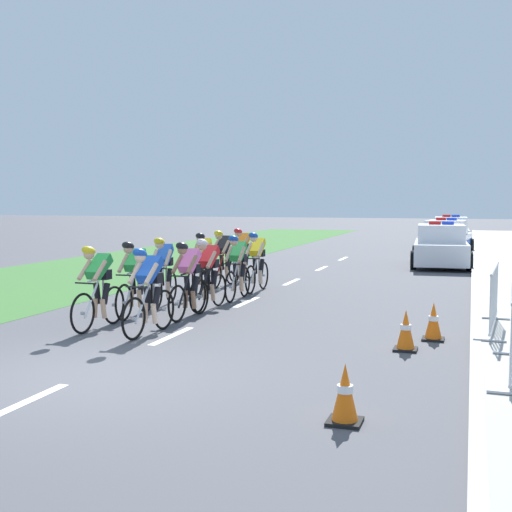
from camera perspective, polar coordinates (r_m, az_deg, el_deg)
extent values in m
plane|color=#4C4C51|center=(9.28, -14.65, -9.94)|extent=(160.00, 160.00, 0.00)
cube|color=#9E9E99|center=(21.66, 18.09, -1.46)|extent=(0.16, 60.00, 0.13)
cube|color=#3D7033|center=(24.73, -10.98, -0.70)|extent=(7.00, 60.00, 0.01)
cube|color=white|center=(8.34, -19.14, -11.71)|extent=(0.14, 1.60, 0.01)
cube|color=white|center=(11.68, -7.16, -6.76)|extent=(0.14, 1.60, 0.01)
cube|color=white|center=(15.34, -0.81, -3.95)|extent=(0.14, 1.60, 0.01)
cube|color=white|center=(19.13, 3.05, -2.22)|extent=(0.14, 1.60, 0.01)
cube|color=white|center=(23.00, 5.61, -1.05)|extent=(0.14, 1.60, 0.01)
cube|color=white|center=(26.90, 7.43, -0.22)|extent=(0.14, 1.60, 0.01)
torus|color=black|center=(12.08, -14.54, -4.76)|extent=(0.07, 0.73, 0.72)
cylinder|color=#99999E|center=(12.08, -14.54, -4.76)|extent=(0.06, 0.06, 0.06)
torus|color=black|center=(12.90, -12.01, -4.10)|extent=(0.07, 0.73, 0.72)
cylinder|color=#99999E|center=(12.90, -12.01, -4.10)|extent=(0.06, 0.06, 0.06)
cylinder|color=white|center=(12.37, -13.41, -1.99)|extent=(0.06, 0.55, 0.04)
cylinder|color=white|center=(12.27, -13.83, -3.58)|extent=(0.06, 0.48, 0.63)
cylinder|color=white|center=(12.58, -12.88, -3.27)|extent=(0.04, 0.04, 0.65)
cylinder|color=black|center=(12.09, -14.33, -2.27)|extent=(0.42, 0.04, 0.03)
cube|color=black|center=(12.54, -12.91, -1.71)|extent=(0.11, 0.22, 0.05)
cube|color=green|center=(12.41, -13.24, -0.86)|extent=(0.30, 0.56, 0.45)
cube|color=black|center=(12.52, -12.94, -1.54)|extent=(0.29, 0.21, 0.18)
cylinder|color=black|center=(12.47, -12.69, -3.15)|extent=(0.12, 0.23, 0.40)
cylinder|color=tan|center=(12.45, -12.86, -4.40)|extent=(0.10, 0.16, 0.36)
cylinder|color=black|center=(12.57, -13.38, -3.10)|extent=(0.12, 0.17, 0.40)
cylinder|color=tan|center=(12.55, -13.56, -4.34)|extent=(0.09, 0.13, 0.36)
cylinder|color=tan|center=(12.15, -13.16, -1.21)|extent=(0.09, 0.40, 0.35)
cylinder|color=tan|center=(12.33, -14.41, -1.15)|extent=(0.09, 0.40, 0.35)
sphere|color=tan|center=(12.14, -14.04, 0.14)|extent=(0.19, 0.19, 0.19)
ellipsoid|color=yellow|center=(12.13, -14.07, 0.44)|extent=(0.24, 0.32, 0.24)
torus|color=black|center=(11.37, -10.37, -5.28)|extent=(0.10, 0.73, 0.72)
cylinder|color=#99999E|center=(11.37, -10.37, -5.28)|extent=(0.06, 0.06, 0.06)
torus|color=black|center=(12.21, -7.85, -4.55)|extent=(0.10, 0.73, 0.72)
cylinder|color=#99999E|center=(12.21, -7.85, -4.55)|extent=(0.06, 0.06, 0.06)
cylinder|color=silver|center=(11.67, -9.23, -2.33)|extent=(0.08, 0.55, 0.04)
cylinder|color=silver|center=(11.56, -9.65, -4.02)|extent=(0.07, 0.48, 0.63)
cylinder|color=silver|center=(11.88, -8.70, -3.68)|extent=(0.04, 0.04, 0.65)
cylinder|color=black|center=(11.37, -10.14, -2.63)|extent=(0.42, 0.06, 0.03)
cube|color=black|center=(11.83, -8.73, -2.03)|extent=(0.12, 0.23, 0.05)
cube|color=blue|center=(11.70, -9.05, -1.12)|extent=(0.32, 0.56, 0.46)
cube|color=black|center=(11.82, -8.75, -1.84)|extent=(0.29, 0.22, 0.18)
cylinder|color=black|center=(11.78, -8.48, -3.55)|extent=(0.13, 0.23, 0.40)
cylinder|color=beige|center=(11.75, -8.66, -4.88)|extent=(0.10, 0.16, 0.36)
cylinder|color=black|center=(11.87, -9.23, -3.50)|extent=(0.12, 0.18, 0.40)
cylinder|color=beige|center=(11.84, -9.41, -4.81)|extent=(0.10, 0.13, 0.36)
cylinder|color=beige|center=(11.44, -8.92, -1.51)|extent=(0.10, 0.41, 0.35)
cylinder|color=beige|center=(11.61, -10.27, -1.44)|extent=(0.10, 0.41, 0.35)
sphere|color=beige|center=(11.43, -9.84, -0.07)|extent=(0.19, 0.19, 0.19)
ellipsoid|color=blue|center=(11.41, -9.87, 0.25)|extent=(0.25, 0.33, 0.24)
torus|color=black|center=(13.18, -11.19, -3.90)|extent=(0.08, 0.73, 0.72)
cylinder|color=#99999E|center=(13.18, -11.19, -3.90)|extent=(0.06, 0.06, 0.06)
torus|color=black|center=(14.07, -9.36, -3.33)|extent=(0.08, 0.73, 0.72)
cylinder|color=#99999E|center=(14.07, -9.36, -3.33)|extent=(0.06, 0.06, 0.06)
cylinder|color=silver|center=(13.51, -10.37, -1.38)|extent=(0.06, 0.55, 0.04)
cylinder|color=silver|center=(13.40, -10.68, -2.83)|extent=(0.06, 0.48, 0.63)
cylinder|color=silver|center=(13.73, -9.99, -2.56)|extent=(0.04, 0.04, 0.65)
cylinder|color=black|center=(13.20, -11.03, -1.62)|extent=(0.42, 0.05, 0.03)
cube|color=black|center=(13.69, -10.01, -1.13)|extent=(0.11, 0.22, 0.05)
cube|color=green|center=(13.56, -10.25, -0.34)|extent=(0.30, 0.56, 0.45)
cube|color=black|center=(13.68, -10.03, -0.96)|extent=(0.29, 0.21, 0.18)
cylinder|color=black|center=(13.63, -9.76, -2.43)|extent=(0.12, 0.23, 0.40)
cylinder|color=tan|center=(13.59, -9.88, -3.58)|extent=(0.10, 0.16, 0.36)
cylinder|color=black|center=(13.71, -10.44, -2.40)|extent=(0.12, 0.17, 0.40)
cylinder|color=tan|center=(13.67, -10.57, -3.54)|extent=(0.10, 0.13, 0.36)
cylinder|color=tan|center=(13.30, -10.02, -0.65)|extent=(0.09, 0.40, 0.35)
cylinder|color=tan|center=(13.44, -11.26, -0.61)|extent=(0.09, 0.40, 0.35)
sphere|color=tan|center=(13.27, -10.82, 0.58)|extent=(0.19, 0.19, 0.19)
ellipsoid|color=black|center=(13.26, -10.85, 0.86)|extent=(0.24, 0.32, 0.24)
torus|color=black|center=(12.87, -6.72, -4.06)|extent=(0.09, 0.73, 0.72)
cylinder|color=#99999E|center=(12.87, -6.72, -4.06)|extent=(0.06, 0.06, 0.06)
torus|color=black|center=(13.75, -4.75, -3.47)|extent=(0.09, 0.73, 0.72)
cylinder|color=#99999E|center=(13.75, -4.75, -3.47)|extent=(0.06, 0.06, 0.06)
cylinder|color=black|center=(13.19, -5.82, -1.47)|extent=(0.07, 0.55, 0.04)
cylinder|color=black|center=(13.08, -6.16, -2.96)|extent=(0.07, 0.48, 0.63)
cylinder|color=black|center=(13.41, -5.42, -2.68)|extent=(0.04, 0.04, 0.65)
cylinder|color=black|center=(12.89, -6.54, -1.72)|extent=(0.42, 0.05, 0.03)
cube|color=black|center=(13.37, -5.43, -1.22)|extent=(0.11, 0.23, 0.05)
cube|color=pink|center=(13.24, -5.68, -0.41)|extent=(0.31, 0.55, 0.47)
cube|color=black|center=(13.35, -5.45, -1.05)|extent=(0.29, 0.22, 0.18)
cylinder|color=black|center=(13.31, -5.19, -2.56)|extent=(0.12, 0.23, 0.40)
cylinder|color=#9E7051|center=(13.27, -5.34, -3.73)|extent=(0.10, 0.16, 0.36)
cylinder|color=black|center=(13.39, -5.88, -2.52)|extent=(0.12, 0.18, 0.40)
cylinder|color=#9E7051|center=(13.35, -6.03, -3.68)|extent=(0.10, 0.13, 0.36)
cylinder|color=#9E7051|center=(12.98, -5.49, -0.73)|extent=(0.10, 0.41, 0.35)
cylinder|color=#9E7051|center=(13.12, -6.73, -0.68)|extent=(0.10, 0.41, 0.35)
sphere|color=#9E7051|center=(12.95, -6.30, 0.54)|extent=(0.19, 0.19, 0.19)
ellipsoid|color=black|center=(12.94, -6.32, 0.82)|extent=(0.25, 0.33, 0.24)
torus|color=black|center=(14.39, -8.48, -3.14)|extent=(0.13, 0.72, 0.72)
cylinder|color=#99999E|center=(14.39, -8.48, -3.14)|extent=(0.07, 0.07, 0.06)
torus|color=black|center=(15.32, -7.22, -2.64)|extent=(0.13, 0.72, 0.72)
cylinder|color=#99999E|center=(15.32, -7.22, -2.64)|extent=(0.07, 0.07, 0.06)
cylinder|color=white|center=(14.75, -7.92, -0.84)|extent=(0.10, 0.55, 0.04)
cylinder|color=white|center=(14.62, -8.13, -2.17)|extent=(0.10, 0.48, 0.63)
cylinder|color=white|center=(14.97, -7.65, -1.92)|extent=(0.04, 0.04, 0.65)
cylinder|color=black|center=(14.42, -8.37, -1.05)|extent=(0.42, 0.08, 0.03)
cube|color=black|center=(14.93, -7.67, -0.61)|extent=(0.13, 0.23, 0.05)
cube|color=blue|center=(14.79, -7.83, 0.12)|extent=(0.34, 0.57, 0.46)
cube|color=black|center=(14.92, -7.68, -0.46)|extent=(0.30, 0.23, 0.18)
cylinder|color=black|center=(14.88, -7.40, -1.80)|extent=(0.14, 0.23, 0.40)
cylinder|color=beige|center=(14.83, -7.49, -2.85)|extent=(0.11, 0.16, 0.36)
cylinder|color=black|center=(14.93, -8.06, -1.79)|extent=(0.13, 0.18, 0.40)
cylinder|color=beige|center=(14.89, -8.15, -2.83)|extent=(0.10, 0.13, 0.36)
cylinder|color=beige|center=(14.54, -7.51, -0.16)|extent=(0.12, 0.41, 0.35)
cylinder|color=beige|center=(14.65, -8.70, -0.14)|extent=(0.12, 0.41, 0.35)
sphere|color=beige|center=(14.49, -8.23, 0.97)|extent=(0.19, 0.19, 0.19)
ellipsoid|color=yellow|center=(14.48, -8.25, 1.22)|extent=(0.27, 0.34, 0.24)
torus|color=black|center=(13.89, -4.98, -3.39)|extent=(0.10, 0.73, 0.72)
cylinder|color=#99999E|center=(13.89, -4.98, -3.39)|extent=(0.06, 0.06, 0.06)
torus|color=black|center=(14.77, -3.18, -2.89)|extent=(0.10, 0.73, 0.72)
cylinder|color=#99999E|center=(14.77, -3.18, -2.89)|extent=(0.06, 0.06, 0.06)
cylinder|color=black|center=(14.22, -4.16, -1.01)|extent=(0.08, 0.55, 0.04)
cylinder|color=black|center=(14.10, -4.47, -2.39)|extent=(0.08, 0.48, 0.63)
cylinder|color=black|center=(14.43, -3.79, -2.14)|extent=(0.04, 0.04, 0.65)
cylinder|color=black|center=(13.91, -4.81, -1.23)|extent=(0.42, 0.06, 0.03)
cube|color=black|center=(14.39, -3.80, -0.78)|extent=(0.12, 0.23, 0.05)
cube|color=red|center=(14.26, -4.03, -0.02)|extent=(0.32, 0.56, 0.46)
cube|color=black|center=(14.38, -3.82, -0.62)|extent=(0.30, 0.22, 0.18)
cylinder|color=black|center=(14.33, -3.57, -2.02)|extent=(0.13, 0.23, 0.40)
cylinder|color=tan|center=(14.29, -3.71, -3.11)|extent=(0.10, 0.16, 0.36)
cylinder|color=black|center=(14.41, -4.22, -1.99)|extent=(0.12, 0.18, 0.40)
cylinder|color=tan|center=(14.37, -4.36, -3.07)|extent=(0.10, 0.13, 0.36)
cylinder|color=tan|center=(14.00, -3.83, -0.32)|extent=(0.11, 0.41, 0.35)
cylinder|color=tan|center=(14.15, -4.99, -0.27)|extent=(0.11, 0.41, 0.35)
sphere|color=tan|center=(13.98, -4.58, 0.86)|extent=(0.19, 0.19, 0.19)
ellipsoid|color=white|center=(13.96, -4.60, 1.13)|extent=(0.26, 0.33, 0.24)
torus|color=black|center=(16.44, -4.96, -2.12)|extent=(0.12, 0.72, 0.72)
cylinder|color=#99999E|center=(16.44, -4.96, -2.12)|extent=(0.07, 0.07, 0.06)
torus|color=black|center=(17.39, -4.00, -1.73)|extent=(0.12, 0.72, 0.72)
cylinder|color=#99999E|center=(17.39, -4.00, -1.73)|extent=(0.07, 0.07, 0.06)
cylinder|color=black|center=(16.81, -4.53, -0.12)|extent=(0.09, 0.55, 0.04)
cylinder|color=black|center=(16.68, -4.69, -1.28)|extent=(0.09, 0.48, 0.63)
cylinder|color=black|center=(17.03, -4.33, -1.08)|extent=(0.04, 0.04, 0.65)
cylinder|color=black|center=(16.48, -4.87, -0.29)|extent=(0.42, 0.07, 0.03)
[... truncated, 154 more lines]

